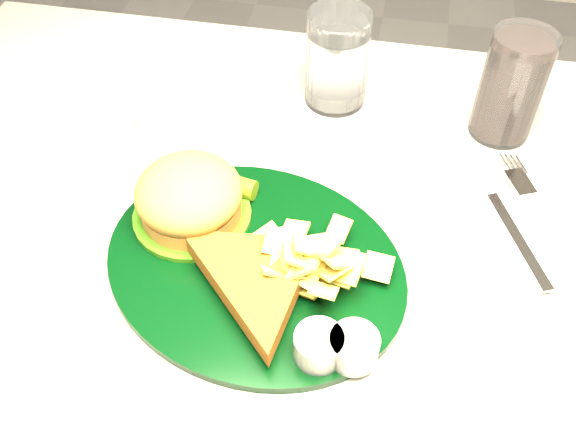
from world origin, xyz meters
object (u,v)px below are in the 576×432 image
(water_glass, at_px, (337,59))
(cola_glass, at_px, (512,86))
(fork_napkin, at_px, (517,233))
(table, at_px, (305,376))
(dinner_plate, at_px, (253,245))

(water_glass, relative_size, cola_glass, 0.91)
(cola_glass, height_order, fork_napkin, cola_glass)
(table, relative_size, dinner_plate, 3.48)
(water_glass, xyz_separation_m, cola_glass, (0.23, -0.03, 0.01))
(dinner_plate, distance_m, water_glass, 0.32)
(dinner_plate, height_order, water_glass, water_glass)
(fork_napkin, bearing_deg, table, 163.04)
(table, relative_size, water_glass, 8.90)
(dinner_plate, bearing_deg, cola_glass, 68.05)
(fork_napkin, bearing_deg, dinner_plate, 176.50)
(table, bearing_deg, water_glass, 91.87)
(table, distance_m, cola_glass, 0.54)
(table, height_order, water_glass, water_glass)
(cola_glass, relative_size, fork_napkin, 0.77)
(water_glass, bearing_deg, cola_glass, -6.57)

